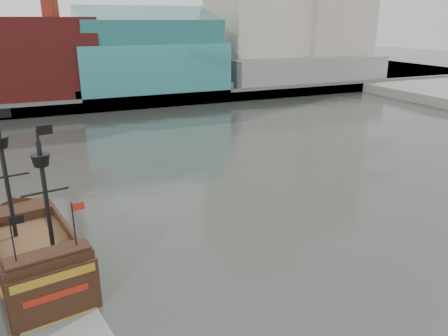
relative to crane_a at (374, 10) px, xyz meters
name	(u,v)px	position (x,y,z in m)	size (l,w,h in m)	color
ground	(275,283)	(-78.63, -82.00, -19.11)	(400.00, 400.00, 0.00)	#2B2F29
promenade_far	(89,85)	(-78.63, 10.00, -18.11)	(220.00, 60.00, 2.00)	slate
seawall	(110,104)	(-78.63, -19.50, -17.81)	(220.00, 1.00, 2.60)	#4C4C49
crane_a	(374,10)	(0.00, 0.00, 0.00)	(22.50, 4.00, 32.25)	slate
crane_b	(374,23)	(9.60, 10.00, -3.54)	(19.10, 4.00, 26.25)	slate
pirate_ship	(36,259)	(-93.00, -74.24, -18.03)	(7.34, 16.58, 11.98)	black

